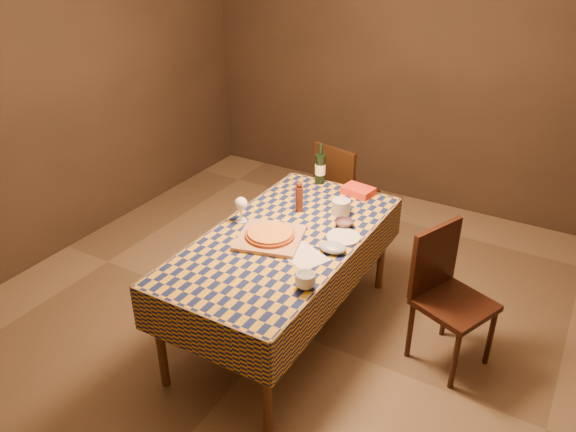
{
  "coord_description": "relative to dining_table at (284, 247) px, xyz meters",
  "views": [
    {
      "loc": [
        1.61,
        -2.7,
        2.62
      ],
      "look_at": [
        0.0,
        0.05,
        0.9
      ],
      "focal_mm": 35.0,
      "sensor_mm": 36.0,
      "label": 1
    }
  ],
  "objects": [
    {
      "name": "pizza",
      "position": [
        -0.06,
        -0.07,
        0.12
      ],
      "size": [
        0.4,
        0.4,
        0.03
      ],
      "color": "#903F18",
      "rests_on": "cutting_board"
    },
    {
      "name": "bowl",
      "position": [
        0.27,
        0.33,
        0.1
      ],
      "size": [
        0.14,
        0.14,
        0.04
      ],
      "primitive_type": "imported",
      "rotation": [
        0.0,
        0.0,
        -0.09
      ],
      "color": "#563F48",
      "rests_on": "dining_table"
    },
    {
      "name": "takeout_container",
      "position": [
        0.16,
        0.82,
        0.1
      ],
      "size": [
        0.24,
        0.19,
        0.06
      ],
      "primitive_type": "cube",
      "rotation": [
        0.0,
        0.0,
        -0.15
      ],
      "color": "red",
      "rests_on": "dining_table"
    },
    {
      "name": "tumbler",
      "position": [
        0.39,
        -0.43,
        0.12
      ],
      "size": [
        0.12,
        0.12,
        0.09
      ],
      "primitive_type": "imported",
      "rotation": [
        0.0,
        0.0,
        -0.03
      ],
      "color": "white",
      "rests_on": "dining_table"
    },
    {
      "name": "deli_tub",
      "position": [
        0.18,
        0.47,
        0.13
      ],
      "size": [
        0.16,
        0.16,
        0.11
      ],
      "primitive_type": "cylinder",
      "rotation": [
        0.0,
        0.0,
        0.33
      ],
      "color": "silver",
      "rests_on": "dining_table"
    },
    {
      "name": "pepper_mill",
      "position": [
        -0.09,
        0.36,
        0.18
      ],
      "size": [
        0.06,
        0.06,
        0.23
      ],
      "color": "#481D10",
      "rests_on": "dining_table"
    },
    {
      "name": "room",
      "position": [
        0.0,
        0.0,
        0.66
      ],
      "size": [
        5.0,
        5.1,
        2.7
      ],
      "color": "brown",
      "rests_on": "ground"
    },
    {
      "name": "chair_right",
      "position": [
        1.01,
        0.32,
        -0.17
      ],
      "size": [
        0.56,
        0.55,
        0.93
      ],
      "color": "black",
      "rests_on": "ground"
    },
    {
      "name": "flour_patch",
      "position": [
        0.22,
        -0.14,
        0.08
      ],
      "size": [
        0.34,
        0.31,
        0.0
      ],
      "primitive_type": "cube",
      "rotation": [
        0.0,
        0.0,
        -0.42
      ],
      "color": "silver",
      "rests_on": "dining_table"
    },
    {
      "name": "flour_bag",
      "position": [
        0.35,
        0.0,
        0.1
      ],
      "size": [
        0.2,
        0.17,
        0.05
      ],
      "primitive_type": "ellipsoid",
      "rotation": [
        0.0,
        0.0,
        -0.21
      ],
      "color": "#909DB8",
      "rests_on": "dining_table"
    },
    {
      "name": "chair_far",
      "position": [
        -0.21,
        1.32,
        -0.17
      ],
      "size": [
        0.5,
        0.51,
        0.93
      ],
      "color": "black",
      "rests_on": "ground"
    },
    {
      "name": "wine_glass",
      "position": [
        -0.36,
        0.03,
        0.2
      ],
      "size": [
        0.1,
        0.1,
        0.18
      ],
      "color": "silver",
      "rests_on": "dining_table"
    },
    {
      "name": "wine_bottle",
      "position": [
        -0.18,
        0.86,
        0.2
      ],
      "size": [
        0.1,
        0.1,
        0.33
      ],
      "color": "black",
      "rests_on": "dining_table"
    },
    {
      "name": "white_plate",
      "position": [
        0.34,
        0.18,
        0.08
      ],
      "size": [
        0.27,
        0.27,
        0.01
      ],
      "primitive_type": "cylinder",
      "rotation": [
        0.0,
        0.0,
        0.28
      ],
      "color": "silver",
      "rests_on": "dining_table"
    },
    {
      "name": "dining_table",
      "position": [
        0.0,
        0.0,
        0.0
      ],
      "size": [
        0.94,
        1.84,
        0.77
      ],
      "color": "brown",
      "rests_on": "ground"
    },
    {
      "name": "cutting_board",
      "position": [
        -0.06,
        -0.07,
        0.09
      ],
      "size": [
        0.5,
        0.5,
        0.03
      ],
      "primitive_type": "cube",
      "rotation": [
        0.0,
        0.0,
        0.28
      ],
      "color": "tan",
      "rests_on": "dining_table"
    }
  ]
}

